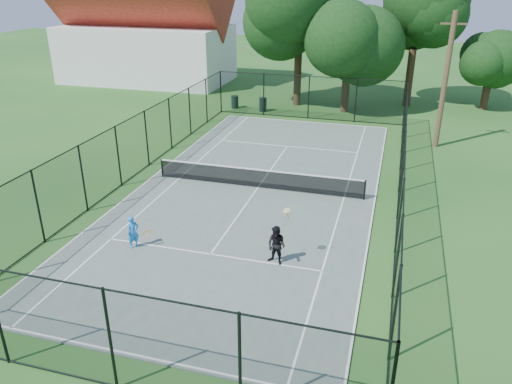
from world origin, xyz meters
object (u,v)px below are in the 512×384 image
(trash_bin_left, at_px, (235,102))
(utility_pole, at_px, (445,81))
(trash_bin_right, at_px, (263,104))
(player_blue, at_px, (133,232))
(player_black, at_px, (276,245))
(tennis_net, at_px, (258,178))

(trash_bin_left, distance_m, utility_pole, 15.66)
(trash_bin_left, bearing_deg, trash_bin_right, -8.12)
(trash_bin_left, distance_m, player_blue, 21.24)
(trash_bin_left, relative_size, player_black, 0.44)
(tennis_net, bearing_deg, utility_pole, 46.84)
(trash_bin_left, relative_size, trash_bin_right, 0.94)
(tennis_net, xyz_separation_m, player_blue, (-2.93, -6.69, 0.11))
(tennis_net, relative_size, trash_bin_right, 9.91)
(trash_bin_right, height_order, player_blue, player_blue)
(tennis_net, height_order, trash_bin_left, tennis_net)
(utility_pole, bearing_deg, tennis_net, -133.16)
(tennis_net, relative_size, trash_bin_left, 10.59)
(trash_bin_right, height_order, player_black, player_black)
(utility_pole, height_order, player_black, utility_pole)
(utility_pole, bearing_deg, trash_bin_left, 159.54)
(player_black, bearing_deg, trash_bin_left, 111.96)
(trash_bin_left, height_order, player_black, player_black)
(utility_pole, relative_size, player_black, 3.57)
(player_blue, bearing_deg, tennis_net, 66.35)
(trash_bin_left, bearing_deg, player_blue, -82.02)
(utility_pole, distance_m, player_blue, 19.64)
(trash_bin_left, distance_m, player_black, 22.30)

